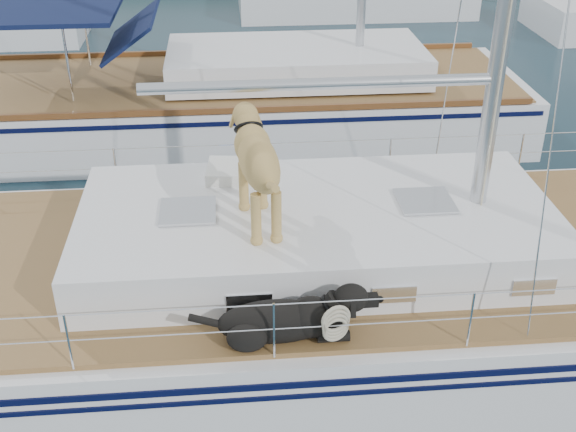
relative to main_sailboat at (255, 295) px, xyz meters
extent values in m
plane|color=black|center=(-0.09, 0.01, -0.69)|extent=(120.00, 120.00, 0.00)
cube|color=white|center=(-0.09, 0.01, -0.19)|extent=(12.00, 3.80, 1.40)
cube|color=olive|center=(-0.09, 0.01, 0.54)|extent=(11.52, 3.50, 0.06)
cube|color=white|center=(0.71, 0.01, 0.85)|extent=(5.20, 2.50, 0.55)
cylinder|color=silver|center=(0.71, 0.01, 2.52)|extent=(3.60, 0.12, 0.12)
cylinder|color=silver|center=(-0.09, -1.74, 1.13)|extent=(10.56, 0.01, 0.01)
cylinder|color=silver|center=(-0.09, 1.76, 1.13)|extent=(10.56, 0.01, 0.01)
cube|color=#1F39C5|center=(-0.01, 1.54, 0.60)|extent=(0.73, 0.62, 0.05)
cube|color=silver|center=(-0.17, 0.81, 1.20)|extent=(0.68, 0.58, 0.16)
torus|color=#C2B79A|center=(0.66, -1.73, 0.93)|extent=(0.37, 0.21, 0.36)
cube|color=white|center=(-0.09, 6.38, -0.24)|extent=(11.00, 3.50, 1.30)
cube|color=olive|center=(-0.09, 6.38, 0.41)|extent=(10.56, 3.29, 0.06)
cube|color=white|center=(1.11, 6.38, 0.76)|extent=(4.80, 2.30, 0.55)
cube|color=#0F1B41|center=(-3.29, 6.38, 1.81)|extent=(2.40, 2.30, 0.08)
camera|label=1|loc=(-0.22, -6.84, 4.90)|focal=45.00mm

